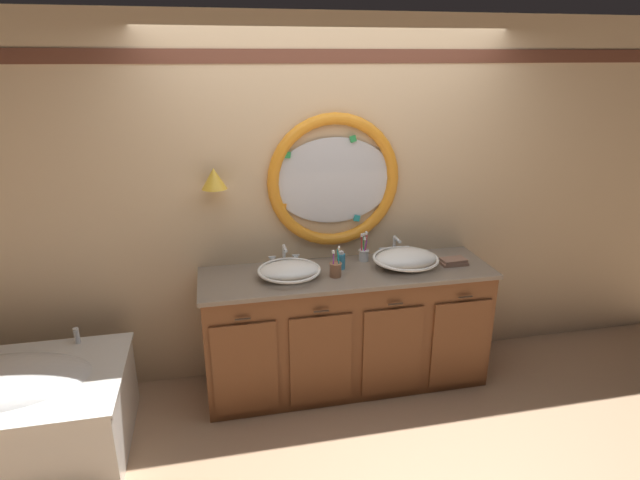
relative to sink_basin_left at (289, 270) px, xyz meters
The scene contains 11 objects.
ground_plane 1.04m from the sink_basin_left, 33.90° to the right, with size 14.00×14.00×0.00m, color tan.
back_wall_assembly 0.61m from the sink_basin_left, 45.09° to the left, with size 6.40×0.26×2.60m.
vanity_counter 0.65m from the sink_basin_left, ahead, with size 2.06×0.62×0.90m.
sink_basin_left is the anchor object (origin of this frame).
sink_basin_right 0.83m from the sink_basin_left, ahead, with size 0.47×0.47×0.14m.
faucet_set_left 0.23m from the sink_basin_left, 90.00° to the left, with size 0.22×0.14×0.16m.
faucet_set_right 0.86m from the sink_basin_left, 15.50° to the left, with size 0.24×0.14×0.16m.
toothbrush_holder_left 0.32m from the sink_basin_left, ahead, with size 0.09×0.09×0.22m.
toothbrush_holder_right 0.61m from the sink_basin_left, 18.28° to the left, with size 0.08×0.08×0.22m.
soap_dispenser 0.39m from the sink_basin_left, 11.27° to the left, with size 0.06×0.06×0.14m.
folded_hand_towel 1.20m from the sink_basin_left, ahead, with size 0.19×0.12×0.04m.
Camera 1 is at (-0.81, -2.95, 2.32)m, focal length 28.95 mm.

